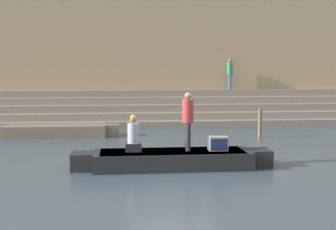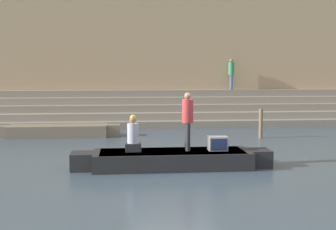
{
  "view_description": "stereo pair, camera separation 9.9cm",
  "coord_description": "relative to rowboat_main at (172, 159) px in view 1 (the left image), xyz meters",
  "views": [
    {
      "loc": [
        -1.63,
        -13.54,
        2.81
      ],
      "look_at": [
        -0.14,
        0.55,
        1.38
      ],
      "focal_mm": 50.0,
      "sensor_mm": 36.0,
      "label": 1
    },
    {
      "loc": [
        -1.53,
        -13.55,
        2.81
      ],
      "look_at": [
        -0.14,
        0.55,
        1.38
      ],
      "focal_mm": 50.0,
      "sensor_mm": 36.0,
      "label": 2
    }
  ],
  "objects": [
    {
      "name": "ground_plane",
      "position": [
        0.14,
        0.65,
        -0.25
      ],
      "size": [
        120.0,
        120.0,
        0.0
      ],
      "primitive_type": "plane",
      "color": "#3D4C56"
    },
    {
      "name": "back_wall",
      "position": [
        0.14,
        12.08,
        3.99
      ],
      "size": [
        34.2,
        1.28,
        8.55
      ],
      "color": "tan",
      "rests_on": "ground"
    },
    {
      "name": "ghat_steps",
      "position": [
        0.14,
        10.36,
        0.36
      ],
      "size": [
        36.0,
        3.07,
        1.67
      ],
      "color": "gray",
      "rests_on": "ground"
    },
    {
      "name": "tv_set",
      "position": [
        1.29,
        -0.02,
        0.42
      ],
      "size": [
        0.53,
        0.41,
        0.4
      ],
      "rotation": [
        0.0,
        0.0,
        0.11
      ],
      "color": "#9E998E",
      "rests_on": "rowboat_main"
    },
    {
      "name": "mooring_post",
      "position": [
        4.14,
        5.24,
        0.33
      ],
      "size": [
        0.16,
        0.16,
        1.18
      ],
      "primitive_type": "cylinder",
      "color": "brown",
      "rests_on": "ground"
    },
    {
      "name": "person_standing",
      "position": [
        0.44,
        0.06,
        1.17
      ],
      "size": [
        0.32,
        0.32,
        1.64
      ],
      "rotation": [
        0.0,
        0.0,
        0.01
      ],
      "color": "#28282D",
      "rests_on": "rowboat_main"
    },
    {
      "name": "person_rowing",
      "position": [
        -1.1,
        0.07,
        0.64
      ],
      "size": [
        0.44,
        0.35,
        1.03
      ],
      "rotation": [
        0.0,
        0.0,
        0.19
      ],
      "color": "#28282D",
      "rests_on": "rowboat_main"
    },
    {
      "name": "person_on_steps",
      "position": [
        4.31,
        11.18,
        2.36
      ],
      "size": [
        0.29,
        0.29,
        1.62
      ],
      "rotation": [
        0.0,
        0.0,
        1.61
      ],
      "color": "#3D4C75",
      "rests_on": "ghat_steps"
    },
    {
      "name": "rowboat_main",
      "position": [
        0.0,
        0.0,
        0.0
      ],
      "size": [
        5.63,
        1.49,
        0.48
      ],
      "rotation": [
        0.0,
        0.0,
        -0.05
      ],
      "color": "black",
      "rests_on": "ground"
    },
    {
      "name": "moored_boat_shore",
      "position": [
        -4.02,
        6.43,
        -0.0
      ],
      "size": [
        5.09,
        1.13,
        0.48
      ],
      "rotation": [
        0.0,
        0.0,
        -0.01
      ],
      "color": "#756651",
      "rests_on": "ground"
    }
  ]
}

